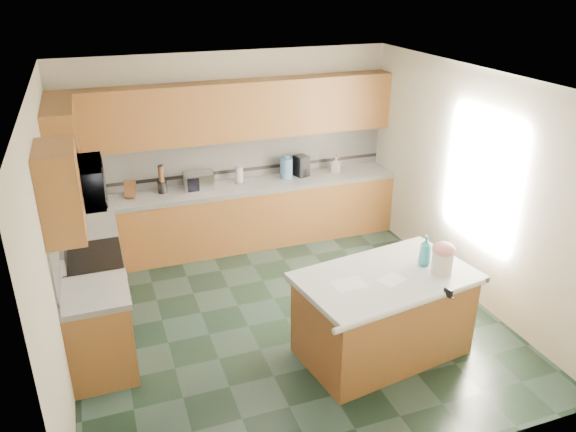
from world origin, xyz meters
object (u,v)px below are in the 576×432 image
island_top (386,278)px  toaster_oven (199,181)px  knife_block (130,189)px  treat_jar (442,262)px  coffee_maker (301,166)px  soap_bottle_island (425,251)px  island_base (383,317)px

island_top → toaster_oven: 3.21m
toaster_oven → knife_block: bearing=-175.6°
treat_jar → knife_block: knife_block is taller
island_top → coffee_maker: bearing=76.6°
toaster_oven → treat_jar: bearing=-55.4°
soap_bottle_island → toaster_oven: (-1.72, 2.90, -0.05)m
island_base → treat_jar: 0.82m
treat_jar → toaster_oven: bearing=133.9°
toaster_oven → coffee_maker: bearing=5.5°
treat_jar → soap_bottle_island: 0.21m
soap_bottle_island → knife_block: bearing=147.7°
knife_block → island_base: bearing=-36.3°
island_top → knife_block: knife_block is taller
island_top → coffee_maker: 3.00m
island_top → toaster_oven: bearing=104.4°
treat_jar → toaster_oven: size_ratio=0.55×
island_top → island_base: bearing=-143.7°
knife_block → soap_bottle_island: bearing=-30.5°
knife_block → toaster_oven: bearing=17.4°
coffee_maker → toaster_oven: bearing=165.4°
island_top → soap_bottle_island: bearing=-2.2°
soap_bottle_island → toaster_oven: bearing=136.2°
soap_bottle_island → knife_block: soap_bottle_island is taller
toaster_oven → coffee_maker: 1.51m
knife_block → toaster_oven: knife_block is taller
island_base → toaster_oven: 3.27m
island_base → treat_jar: (0.54, -0.13, 0.60)m
coffee_maker → island_top: bearing=-110.4°
island_base → island_top: island_top is taller
treat_jar → coffee_maker: (-0.29, 3.11, 0.04)m
coffee_maker → soap_bottle_island: bearing=-101.6°
knife_block → toaster_oven: size_ratio=0.61×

